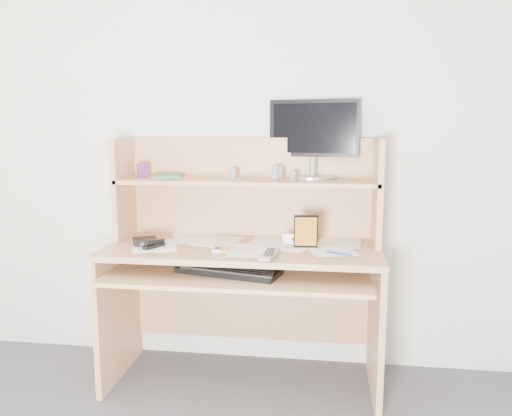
# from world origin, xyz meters

# --- Properties ---
(back_wall) EXTENTS (3.60, 0.04, 2.50)m
(back_wall) POSITION_xyz_m (0.00, 1.80, 1.25)
(back_wall) COLOR silver
(back_wall) RESTS_ON floor
(desk) EXTENTS (1.40, 0.70, 1.30)m
(desk) POSITION_xyz_m (0.00, 1.56, 0.69)
(desk) COLOR tan
(desk) RESTS_ON floor
(paper_clutter) EXTENTS (1.32, 0.54, 0.01)m
(paper_clutter) POSITION_xyz_m (0.00, 1.48, 0.75)
(paper_clutter) COLOR white
(paper_clutter) RESTS_ON desk
(keyboard) EXTENTS (0.54, 0.30, 0.03)m
(keyboard) POSITION_xyz_m (-0.04, 1.32, 0.67)
(keyboard) COLOR black
(keyboard) RESTS_ON desk
(tv_remote) EXTENTS (0.08, 0.20, 0.02)m
(tv_remote) POSITION_xyz_m (0.16, 1.27, 0.77)
(tv_remote) COLOR gray
(tv_remote) RESTS_ON paper_clutter
(flip_phone) EXTENTS (0.04, 0.08, 0.02)m
(flip_phone) POSITION_xyz_m (-0.10, 1.35, 0.77)
(flip_phone) COLOR silver
(flip_phone) RESTS_ON paper_clutter
(stapler) EXTENTS (0.08, 0.13, 0.04)m
(stapler) POSITION_xyz_m (-0.44, 1.39, 0.78)
(stapler) COLOR black
(stapler) RESTS_ON paper_clutter
(wallet) EXTENTS (0.15, 0.14, 0.03)m
(wallet) POSITION_xyz_m (-0.51, 1.45, 0.77)
(wallet) COLOR black
(wallet) RESTS_ON paper_clutter
(sticky_note_pad) EXTENTS (0.09, 0.09, 0.01)m
(sticky_note_pad) POSITION_xyz_m (-0.07, 1.38, 0.75)
(sticky_note_pad) COLOR yellow
(sticky_note_pad) RESTS_ON desk
(digital_camera) EXTENTS (0.09, 0.04, 0.05)m
(digital_camera) POSITION_xyz_m (0.24, 1.56, 0.78)
(digital_camera) COLOR silver
(digital_camera) RESTS_ON paper_clutter
(game_case) EXTENTS (0.12, 0.02, 0.17)m
(game_case) POSITION_xyz_m (0.33, 1.46, 0.84)
(game_case) COLOR black
(game_case) RESTS_ON paper_clutter
(blue_pen) EXTENTS (0.13, 0.07, 0.01)m
(blue_pen) POSITION_xyz_m (0.49, 1.36, 0.76)
(blue_pen) COLOR #172FB1
(blue_pen) RESTS_ON paper_clutter
(card_box) EXTENTS (0.06, 0.05, 0.08)m
(card_box) POSITION_xyz_m (-0.58, 1.65, 1.12)
(card_box) COLOR maroon
(card_box) RESTS_ON desk
(shelf_book) EXTENTS (0.20, 0.24, 0.02)m
(shelf_book) POSITION_xyz_m (-0.45, 1.65, 1.09)
(shelf_book) COLOR #368843
(shelf_book) RESTS_ON desk
(chip_stack_a) EXTENTS (0.05, 0.05, 0.06)m
(chip_stack_a) POSITION_xyz_m (-0.08, 1.67, 1.11)
(chip_stack_a) COLOR black
(chip_stack_a) RESTS_ON desk
(chip_stack_b) EXTENTS (0.04, 0.04, 0.06)m
(chip_stack_b) POSITION_xyz_m (0.17, 1.66, 1.11)
(chip_stack_b) COLOR white
(chip_stack_b) RESTS_ON desk
(chip_stack_c) EXTENTS (0.05, 0.05, 0.05)m
(chip_stack_c) POSITION_xyz_m (0.25, 1.63, 1.10)
(chip_stack_c) COLOR black
(chip_stack_c) RESTS_ON desk
(chip_stack_d) EXTENTS (0.05, 0.05, 0.07)m
(chip_stack_d) POSITION_xyz_m (0.15, 1.63, 1.12)
(chip_stack_d) COLOR white
(chip_stack_d) RESTS_ON desk
(monitor) EXTENTS (0.49, 0.24, 0.42)m
(monitor) POSITION_xyz_m (0.35, 1.75, 1.31)
(monitor) COLOR #9B9B9F
(monitor) RESTS_ON desk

